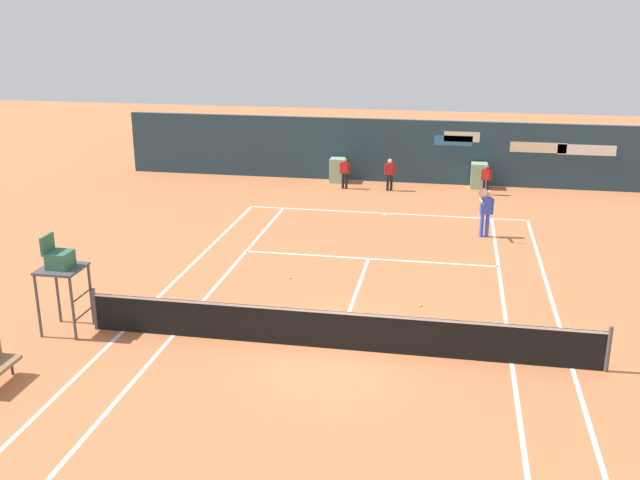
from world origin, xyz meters
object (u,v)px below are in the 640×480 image
at_px(ball_kid_right_post, 345,171).
at_px(umpire_chair, 61,267).
at_px(player_on_baseline, 486,209).
at_px(ball_kid_left_post, 390,172).
at_px(ball_kid_centre_post, 486,178).
at_px(tennis_ball_mid_court, 250,245).
at_px(tennis_ball_near_service_line, 289,278).
at_px(tennis_ball_by_sideline, 420,305).

bearing_deg(ball_kid_right_post, umpire_chair, 77.26).
height_order(player_on_baseline, ball_kid_right_post, player_on_baseline).
distance_m(ball_kid_left_post, ball_kid_centre_post, 4.03).
distance_m(player_on_baseline, tennis_ball_mid_court, 8.10).
relative_size(umpire_chair, tennis_ball_mid_court, 36.09).
height_order(umpire_chair, player_on_baseline, umpire_chair).
bearing_deg(tennis_ball_mid_court, player_on_baseline, 17.31).
bearing_deg(tennis_ball_near_service_line, umpire_chair, -135.94).
distance_m(ball_kid_right_post, tennis_ball_by_sideline, 13.03).
distance_m(ball_kid_left_post, tennis_ball_near_service_line, 11.24).
relative_size(tennis_ball_near_service_line, tennis_ball_by_sideline, 1.00).
relative_size(ball_kid_centre_post, tennis_ball_by_sideline, 19.04).
relative_size(player_on_baseline, tennis_ball_mid_court, 27.38).
relative_size(umpire_chair, tennis_ball_by_sideline, 36.09).
bearing_deg(ball_kid_centre_post, tennis_ball_mid_court, 57.85).
height_order(umpire_chair, tennis_ball_by_sideline, umpire_chair).
bearing_deg(tennis_ball_mid_court, ball_kid_left_post, 65.01).
bearing_deg(tennis_ball_by_sideline, tennis_ball_near_service_line, 160.84).
bearing_deg(umpire_chair, tennis_ball_near_service_line, 134.06).
relative_size(tennis_ball_near_service_line, tennis_ball_mid_court, 1.00).
bearing_deg(ball_kid_left_post, tennis_ball_near_service_line, 69.95).
height_order(player_on_baseline, tennis_ball_by_sideline, player_on_baseline).
height_order(ball_kid_left_post, ball_kid_centre_post, ball_kid_left_post).
xyz_separation_m(ball_kid_left_post, tennis_ball_near_service_line, (-1.89, -11.05, -0.76)).
bearing_deg(ball_kid_right_post, tennis_ball_mid_court, 80.54).
distance_m(player_on_baseline, tennis_ball_by_sideline, 6.80).
height_order(umpire_chair, ball_kid_centre_post, umpire_chair).
height_order(ball_kid_centre_post, tennis_ball_mid_court, ball_kid_centre_post).
distance_m(umpire_chair, tennis_ball_by_sideline, 9.16).
bearing_deg(ball_kid_right_post, ball_kid_centre_post, -176.39).
height_order(ball_kid_right_post, ball_kid_centre_post, ball_kid_right_post).
relative_size(player_on_baseline, tennis_ball_by_sideline, 27.38).
bearing_deg(tennis_ball_mid_court, tennis_ball_by_sideline, -34.93).
height_order(ball_kid_centre_post, tennis_ball_by_sideline, ball_kid_centre_post).
distance_m(umpire_chair, player_on_baseline, 14.08).
bearing_deg(tennis_ball_near_service_line, player_on_baseline, 42.00).
distance_m(ball_kid_left_post, tennis_ball_by_sideline, 12.58).
relative_size(ball_kid_left_post, ball_kid_centre_post, 1.07).
distance_m(umpire_chair, ball_kid_centre_post, 18.75).
relative_size(ball_kid_right_post, tennis_ball_by_sideline, 20.00).
height_order(ball_kid_left_post, tennis_ball_near_service_line, ball_kid_left_post).
height_order(umpire_chair, ball_kid_left_post, umpire_chair).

